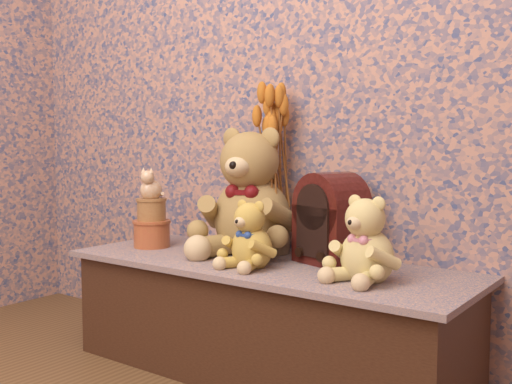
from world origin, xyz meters
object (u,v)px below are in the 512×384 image
(ceramic_vase, at_px, (274,228))
(cathedral_radio, at_px, (331,218))
(teddy_small, at_px, (367,235))
(biscuit_tin_lower, at_px, (152,234))
(teddy_medium, at_px, (252,231))
(teddy_large, at_px, (252,186))
(cat_figurine, at_px, (151,183))

(ceramic_vase, bearing_deg, cathedral_radio, -9.16)
(teddy_small, relative_size, biscuit_tin_lower, 1.94)
(teddy_medium, distance_m, biscuit_tin_lower, 0.54)
(ceramic_vase, height_order, biscuit_tin_lower, ceramic_vase)
(teddy_large, xyz_separation_m, ceramic_vase, (0.07, 0.05, -0.15))
(teddy_small, bearing_deg, biscuit_tin_lower, -170.74)
(biscuit_tin_lower, xyz_separation_m, cat_figurine, (0.00, 0.00, 0.20))
(teddy_large, xyz_separation_m, teddy_medium, (0.15, -0.20, -0.13))
(cathedral_radio, xyz_separation_m, ceramic_vase, (-0.26, 0.04, -0.06))
(biscuit_tin_lower, bearing_deg, ceramic_vase, 21.00)
(teddy_small, height_order, biscuit_tin_lower, teddy_small)
(ceramic_vase, relative_size, biscuit_tin_lower, 1.33)
(teddy_medium, relative_size, cathedral_radio, 0.77)
(cathedral_radio, bearing_deg, teddy_medium, -112.98)
(ceramic_vase, bearing_deg, biscuit_tin_lower, -159.00)
(teddy_medium, bearing_deg, cathedral_radio, 53.75)
(cathedral_radio, distance_m, cat_figurine, 0.73)
(teddy_large, relative_size, biscuit_tin_lower, 3.54)
(teddy_small, xyz_separation_m, cat_figurine, (-0.92, 0.03, 0.11))
(biscuit_tin_lower, relative_size, cat_figurine, 1.11)
(teddy_small, bearing_deg, teddy_medium, -162.42)
(cathedral_radio, relative_size, cat_figurine, 2.45)
(teddy_large, relative_size, cathedral_radio, 1.60)
(teddy_large, xyz_separation_m, cat_figurine, (-0.39, -0.13, 0.00))
(teddy_small, xyz_separation_m, cathedral_radio, (-0.21, 0.16, 0.02))
(cathedral_radio, xyz_separation_m, cat_figurine, (-0.71, -0.13, 0.10))
(teddy_large, relative_size, cat_figurine, 3.93)
(cathedral_radio, height_order, biscuit_tin_lower, cathedral_radio)
(cathedral_radio, relative_size, biscuit_tin_lower, 2.21)
(teddy_small, distance_m, cat_figurine, 0.93)
(cat_figurine, bearing_deg, teddy_large, -1.78)
(teddy_large, xyz_separation_m, cathedral_radio, (0.32, 0.01, -0.09))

